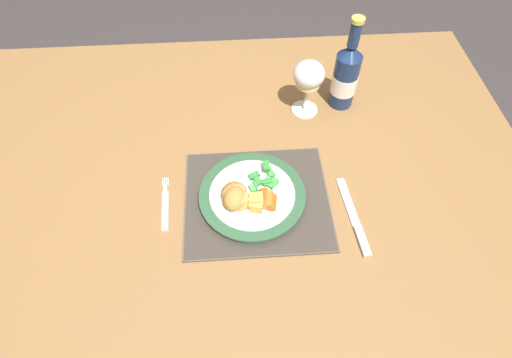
% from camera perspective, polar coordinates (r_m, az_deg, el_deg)
% --- Properties ---
extents(ground_plane, '(6.00, 6.00, 0.00)m').
position_cam_1_polar(ground_plane, '(1.59, -1.96, -15.34)').
color(ground_plane, '#383333').
extents(dining_table, '(1.43, 1.03, 0.74)m').
position_cam_1_polar(dining_table, '(1.00, -3.01, -1.51)').
color(dining_table, olive).
rests_on(dining_table, ground).
extents(placemat, '(0.32, 0.28, 0.01)m').
position_cam_1_polar(placemat, '(0.88, 0.13, -2.97)').
color(placemat, brown).
rests_on(placemat, dining_table).
extents(dinner_plate, '(0.23, 0.23, 0.02)m').
position_cam_1_polar(dinner_plate, '(0.87, -0.55, -2.39)').
color(dinner_plate, white).
rests_on(dinner_plate, placemat).
extents(breaded_croquettes, '(0.07, 0.08, 0.04)m').
position_cam_1_polar(breaded_croquettes, '(0.84, -3.21, -2.29)').
color(breaded_croquettes, tan).
rests_on(breaded_croquettes, dinner_plate).
extents(green_beans_pile, '(0.07, 0.09, 0.02)m').
position_cam_1_polar(green_beans_pile, '(0.88, 1.15, -0.15)').
color(green_beans_pile, green).
rests_on(green_beans_pile, dinner_plate).
extents(glazed_carrots, '(0.04, 0.05, 0.02)m').
position_cam_1_polar(glazed_carrots, '(0.85, 1.73, -2.91)').
color(glazed_carrots, orange).
rests_on(glazed_carrots, dinner_plate).
extents(fork, '(0.02, 0.14, 0.01)m').
position_cam_1_polar(fork, '(0.90, -12.82, -3.89)').
color(fork, silver).
rests_on(fork, dining_table).
extents(table_knife, '(0.04, 0.20, 0.01)m').
position_cam_1_polar(table_knife, '(0.88, 14.03, -6.02)').
color(table_knife, silver).
rests_on(table_knife, dining_table).
extents(wine_glass, '(0.08, 0.08, 0.15)m').
position_cam_1_polar(wine_glass, '(1.01, 7.54, 14.28)').
color(wine_glass, silver).
rests_on(wine_glass, dining_table).
extents(bottle, '(0.06, 0.06, 0.25)m').
position_cam_1_polar(bottle, '(1.06, 12.69, 14.22)').
color(bottle, navy).
rests_on(bottle, dining_table).
extents(roast_potatoes, '(0.06, 0.05, 0.03)m').
position_cam_1_polar(roast_potatoes, '(0.84, -0.96, -3.36)').
color(roast_potatoes, '#E5BC66').
rests_on(roast_potatoes, dinner_plate).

